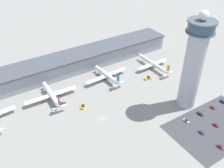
% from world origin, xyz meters
% --- Properties ---
extents(ground_plane, '(1000.00, 1000.00, 0.00)m').
position_xyz_m(ground_plane, '(0.00, 0.00, 0.00)').
color(ground_plane, gray).
extents(terminal_building, '(214.34, 25.00, 15.10)m').
position_xyz_m(terminal_building, '(0.00, 70.00, 7.64)').
color(terminal_building, '#9399A3').
rests_on(terminal_building, ground).
extents(control_tower, '(18.27, 18.27, 70.62)m').
position_xyz_m(control_tower, '(60.37, -19.00, 35.08)').
color(control_tower, '#ADB2BC').
rests_on(control_tower, ground).
extents(parking_lot_surface, '(64.00, 40.00, 0.01)m').
position_xyz_m(parking_lot_surface, '(60.22, -46.75, 0.00)').
color(parking_lot_surface, '#424247').
rests_on(parking_lot_surface, ground).
extents(airplane_gate_bravo, '(40.48, 35.11, 12.51)m').
position_xyz_m(airplane_gate_bravo, '(-21.56, 38.63, 4.40)').
color(airplane_gate_bravo, white).
rests_on(airplane_gate_bravo, ground).
extents(airplane_gate_charlie, '(39.39, 33.16, 12.58)m').
position_xyz_m(airplane_gate_charlie, '(28.11, 39.84, 4.22)').
color(airplane_gate_charlie, silver).
rests_on(airplane_gate_charlie, ground).
extents(airplane_gate_delta, '(32.17, 38.97, 12.22)m').
position_xyz_m(airplane_gate_delta, '(73.37, 33.33, 4.43)').
color(airplane_gate_delta, white).
rests_on(airplane_gate_delta, ground).
extents(service_truck_catering, '(6.42, 3.94, 2.76)m').
position_xyz_m(service_truck_catering, '(57.82, 21.53, 0.96)').
color(service_truck_catering, black).
rests_on(service_truck_catering, ground).
extents(service_truck_fuel, '(6.16, 5.98, 2.51)m').
position_xyz_m(service_truck_fuel, '(-5.51, 17.90, 0.87)').
color(service_truck_fuel, black).
rests_on(service_truck_fuel, ground).
extents(service_truck_baggage, '(8.40, 4.78, 2.79)m').
position_xyz_m(service_truck_baggage, '(-18.89, 29.05, 0.97)').
color(service_truck_baggage, black).
rests_on(service_truck_baggage, ground).
extents(car_green_van, '(2.00, 4.84, 1.50)m').
position_xyz_m(car_green_van, '(47.62, -60.35, 0.58)').
color(car_green_van, black).
rests_on(car_green_van, ground).
extents(car_maroon_suv, '(1.89, 4.46, 1.60)m').
position_xyz_m(car_maroon_suv, '(85.45, -32.88, 0.62)').
color(car_maroon_suv, black).
rests_on(car_maroon_suv, ground).
extents(car_black_suv, '(1.81, 4.81, 1.50)m').
position_xyz_m(car_black_suv, '(60.48, -33.10, 0.58)').
color(car_black_suv, black).
rests_on(car_black_suv, ground).
extents(car_blue_compact, '(2.08, 4.51, 1.58)m').
position_xyz_m(car_blue_compact, '(47.04, -33.04, 0.61)').
color(car_blue_compact, black).
rests_on(car_blue_compact, ground).
extents(car_white_wagon, '(1.83, 4.33, 1.55)m').
position_xyz_m(car_white_wagon, '(60.60, -46.58, 0.60)').
color(car_white_wagon, black).
rests_on(car_white_wagon, ground).
extents(car_yellow_taxi, '(2.03, 4.20, 1.58)m').
position_xyz_m(car_yellow_taxi, '(73.56, -33.33, 0.61)').
color(car_yellow_taxi, black).
rests_on(car_yellow_taxi, ground).
extents(car_grey_coupe, '(1.81, 4.32, 1.37)m').
position_xyz_m(car_grey_coupe, '(47.10, -46.18, 0.53)').
color(car_grey_coupe, black).
rests_on(car_grey_coupe, ground).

